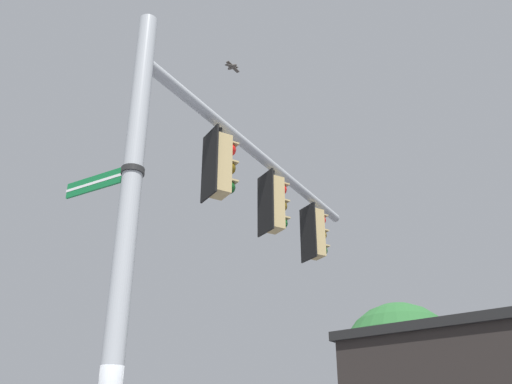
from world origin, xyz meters
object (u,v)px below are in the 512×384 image
(traffic_light_mid_outer, at_px, (315,234))
(street_name_sign, at_px, (114,177))
(bird_flying, at_px, (232,67))
(traffic_light_mid_inner, at_px, (274,204))
(traffic_light_nearest_pole, at_px, (220,166))

(traffic_light_mid_outer, relative_size, street_name_sign, 1.08)
(bird_flying, bearing_deg, traffic_light_mid_inner, 14.82)
(traffic_light_mid_inner, distance_m, street_name_sign, 3.91)
(traffic_light_mid_outer, bearing_deg, street_name_sign, -64.96)
(traffic_light_nearest_pole, height_order, bird_flying, bird_flying)
(traffic_light_mid_inner, distance_m, bird_flying, 4.08)
(traffic_light_nearest_pole, distance_m, street_name_sign, 2.21)
(traffic_light_mid_outer, xyz_separation_m, bird_flying, (-0.34, -1.92, 3.88))
(traffic_light_mid_outer, distance_m, street_name_sign, 5.69)
(traffic_light_nearest_pole, bearing_deg, street_name_sign, -71.42)
(traffic_light_mid_outer, bearing_deg, traffic_light_nearest_pole, -61.44)
(street_name_sign, relative_size, bird_flying, 2.82)
(street_name_sign, xyz_separation_m, bird_flying, (-2.72, 3.16, 4.85))
(traffic_light_mid_inner, relative_size, traffic_light_mid_outer, 1.00)
(traffic_light_nearest_pole, distance_m, traffic_light_mid_inner, 1.82)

